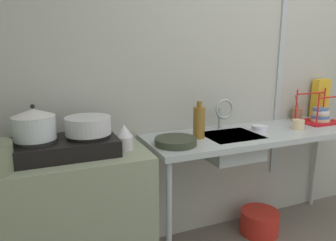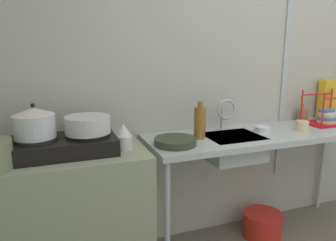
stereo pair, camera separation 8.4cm
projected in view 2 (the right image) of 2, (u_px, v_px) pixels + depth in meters
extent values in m
cube|color=#AFACA3|center=(262.00, 69.00, 2.57)|extent=(5.18, 0.10, 2.61)
cube|color=#AAB0B4|center=(287.00, 53.00, 2.55)|extent=(0.05, 0.01, 2.09)
cube|color=gray|center=(62.00, 222.00, 1.92)|extent=(1.04, 0.53, 0.87)
cube|color=#AAB0B4|center=(264.00, 135.00, 2.32)|extent=(1.77, 0.53, 0.04)
cylinder|color=#A6AAB6|center=(167.00, 225.00, 1.92)|extent=(0.04, 0.04, 0.83)
cylinder|color=#AFB7B3|center=(146.00, 194.00, 2.34)|extent=(0.04, 0.04, 0.83)
cylinder|color=#B1B7B1|center=(322.00, 165.00, 2.91)|extent=(0.04, 0.04, 0.83)
cube|color=black|center=(63.00, 146.00, 1.83)|extent=(0.60, 0.34, 0.09)
cylinder|color=black|center=(36.00, 139.00, 1.77)|extent=(0.23, 0.23, 0.02)
cylinder|color=black|center=(88.00, 134.00, 1.87)|extent=(0.23, 0.23, 0.02)
cylinder|color=silver|center=(35.00, 126.00, 1.75)|extent=(0.23, 0.23, 0.13)
cone|color=silver|center=(33.00, 111.00, 1.73)|extent=(0.23, 0.23, 0.04)
sphere|color=black|center=(33.00, 105.00, 1.73)|extent=(0.02, 0.02, 0.02)
cylinder|color=silver|center=(88.00, 125.00, 1.85)|extent=(0.26, 0.26, 0.10)
cylinder|color=silver|center=(124.00, 142.00, 1.92)|extent=(0.11, 0.11, 0.08)
cone|color=silver|center=(123.00, 130.00, 1.90)|extent=(0.10, 0.10, 0.07)
cube|color=#AAB0B4|center=(232.00, 147.00, 2.24)|extent=(0.39, 0.33, 0.16)
cylinder|color=#AAB0B4|center=(222.00, 119.00, 2.38)|extent=(0.02, 0.02, 0.16)
torus|color=#AAB0B4|center=(227.00, 110.00, 2.31)|extent=(0.15, 0.02, 0.15)
cylinder|color=#313728|center=(175.00, 141.00, 2.00)|extent=(0.27, 0.27, 0.04)
cylinder|color=red|center=(323.00, 111.00, 2.39)|extent=(0.01, 0.01, 0.27)
cylinder|color=red|center=(302.00, 107.00, 2.59)|extent=(0.01, 0.01, 0.27)
cylinder|color=red|center=(331.00, 104.00, 2.70)|extent=(0.01, 0.01, 0.27)
cylinder|color=red|center=(318.00, 94.00, 2.62)|extent=(0.31, 0.01, 0.01)
cube|color=red|center=(325.00, 123.00, 2.57)|extent=(0.33, 0.24, 0.01)
cylinder|color=beige|center=(326.00, 121.00, 2.57)|extent=(0.15, 0.15, 0.03)
cylinder|color=#486EB7|center=(326.00, 118.00, 2.56)|extent=(0.14, 0.14, 0.03)
cylinder|color=beige|center=(327.00, 115.00, 2.56)|extent=(0.14, 0.14, 0.03)
cylinder|color=white|center=(327.00, 113.00, 2.54)|extent=(0.13, 0.13, 0.03)
cylinder|color=#4A6CA7|center=(327.00, 110.00, 2.54)|extent=(0.12, 0.12, 0.03)
cylinder|color=beige|center=(302.00, 126.00, 2.36)|extent=(0.09, 0.09, 0.07)
cylinder|color=silver|center=(262.00, 129.00, 2.34)|extent=(0.11, 0.11, 0.04)
cylinder|color=brown|center=(200.00, 123.00, 2.13)|extent=(0.08, 0.08, 0.22)
cylinder|color=brown|center=(200.00, 104.00, 2.10)|extent=(0.04, 0.04, 0.04)
cube|color=gold|center=(327.00, 99.00, 2.75)|extent=(0.17, 0.08, 0.34)
cylinder|color=#9D6F4F|center=(303.00, 115.00, 2.68)|extent=(0.09, 0.09, 0.10)
cylinder|color=olive|center=(303.00, 106.00, 2.66)|extent=(0.05, 0.06, 0.18)
cylinder|color=red|center=(262.00, 224.00, 2.53)|extent=(0.30, 0.30, 0.19)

